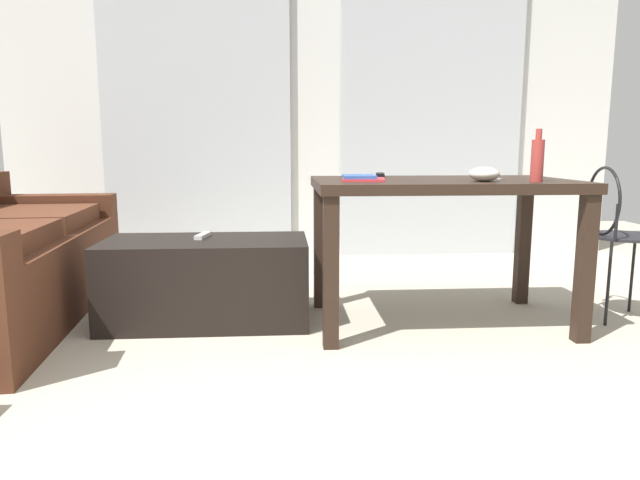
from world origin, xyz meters
TOP-DOWN VIEW (x-y plane):
  - ground_plane at (0.00, 1.26)m, footprint 7.99×7.99m
  - wall_back at (0.00, 3.33)m, footprint 5.05×0.10m
  - curtains at (0.00, 3.24)m, footprint 3.45×0.03m
  - coffee_table at (-0.69, 1.44)m, footprint 1.05×0.53m
  - craft_table at (0.52, 1.33)m, footprint 1.29×0.79m
  - wire_chair at (1.45, 1.34)m, footprint 0.36×0.37m
  - bottle_near at (0.91, 1.10)m, footprint 0.06×0.06m
  - bowl at (0.67, 1.14)m, footprint 0.14×0.14m
  - book_stack at (0.09, 1.24)m, footprint 0.23×0.25m
  - tv_remote_on_table at (0.24, 1.52)m, footprint 0.07×0.18m
  - scissors at (0.77, 1.34)m, footprint 0.10×0.08m
  - tv_remote_primary at (-0.71, 1.51)m, footprint 0.07×0.18m

SIDE VIEW (x-z plane):
  - ground_plane at x=0.00m, z-range 0.00..0.00m
  - coffee_table at x=-0.69m, z-range 0.00..0.44m
  - tv_remote_primary at x=-0.71m, z-range 0.44..0.46m
  - wire_chair at x=1.45m, z-range 0.10..0.92m
  - craft_table at x=0.52m, z-range 0.27..1.02m
  - scissors at x=0.77m, z-range 0.75..0.76m
  - tv_remote_on_table at x=0.24m, z-range 0.75..0.78m
  - book_stack at x=0.09m, z-range 0.75..0.78m
  - bowl at x=0.67m, z-range 0.75..0.82m
  - bottle_near at x=0.91m, z-range 0.74..0.98m
  - curtains at x=0.00m, z-range 0.00..2.34m
  - wall_back at x=0.00m, z-range 0.00..2.64m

